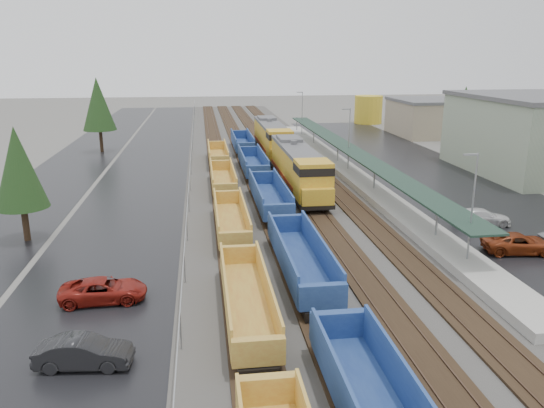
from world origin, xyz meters
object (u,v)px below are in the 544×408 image
Objects in this scene: storage_tank at (368,110)px; parked_car_east_b at (519,243)px; parked_car_west_b at (84,353)px; well_string_blue at (282,223)px; parked_car_west_c at (104,290)px; locomotive_trail at (272,138)px; well_string_yellow at (237,252)px; parked_car_east_c at (482,217)px; locomotive_lead at (298,167)px.

storage_tank is 77.12m from parked_car_east_b.
storage_tank is 1.32× the size of parked_car_west_b.
parked_car_east_b is (16.73, -5.85, -0.46)m from well_string_blue.
locomotive_trail is at bearing -21.79° from parked_car_west_c.
well_string_yellow is at bearing -29.95° from parked_car_west_b.
parked_car_west_c is (-0.26, 6.95, -0.03)m from parked_car_west_b.
storage_tank reaches higher than well_string_yellow.
storage_tank is 1.22× the size of parked_car_east_c.
storage_tank is at bearing 67.32° from well_string_blue.
locomotive_lead is at bearing -90.00° from locomotive_trail.
parked_car_west_b is at bearing 179.92° from parked_car_west_c.
locomotive_trail is 0.23× the size of well_string_blue.
parked_car_west_b is (-11.94, -16.96, -0.46)m from well_string_blue.
parked_car_west_c is (-16.20, -45.65, -1.86)m from locomotive_trail.
storage_tank is at bearing -19.65° from parked_car_west_b.
parked_car_east_c is (13.45, -13.88, -1.86)m from locomotive_lead.
well_string_yellow is 16.50× the size of parked_car_east_b.
locomotive_trail reaches higher than parked_car_west_c.
locomotive_trail reaches higher than parked_car_west_b.
parked_car_east_b is at bearing -63.14° from parked_car_west_b.
locomotive_lead reaches higher than parked_car_west_c.
well_string_blue is 21.09× the size of parked_car_west_b.
well_string_blue reaches higher than well_string_yellow.
parked_car_east_c is (21.45, 6.64, -0.41)m from well_string_yellow.
locomotive_lead is 35.44m from parked_car_west_b.
locomotive_lead and locomotive_trail have the same top height.
parked_car_east_c is (29.39, 17.72, -0.04)m from parked_car_west_b.
locomotive_trail reaches higher than well_string_blue.
parked_car_east_c is at bearing 2.30° from parked_car_east_b.
well_string_yellow is 83.09m from storage_tank.
locomotive_lead is 4.82× the size of parked_car_west_b.
locomotive_lead reaches higher than parked_car_east_c.
locomotive_trail is 3.66× the size of storage_tank.
locomotive_lead is at bearing 68.70° from well_string_yellow.
well_string_blue is (4.00, 5.89, 0.08)m from well_string_yellow.
parked_car_east_b is at bearing -84.06° from parked_car_west_c.
locomotive_lead is 15.23m from well_string_blue.
parked_car_west_b is at bearing 119.63° from parked_car_east_b.
parked_car_west_b reaches higher than parked_car_west_c.
locomotive_trail is (0.00, 21.00, 0.00)m from locomotive_lead.
locomotive_trail is 48.47m from parked_car_west_c.
well_string_yellow is 18.01× the size of parked_car_east_c.
locomotive_trail is at bearing -11.18° from parked_car_west_b.
storage_tank reaches higher than locomotive_trail.
well_string_yellow reaches higher than parked_car_east_c.
parked_car_west_c is 29.24m from parked_car_east_b.
parked_car_west_c is (-16.20, -24.65, -1.86)m from locomotive_lead.
parked_car_west_c is at bearing 7.85° from parked_car_west_b.
storage_tank is (25.33, 34.57, 0.36)m from locomotive_trail.
well_string_yellow reaches higher than parked_car_west_c.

